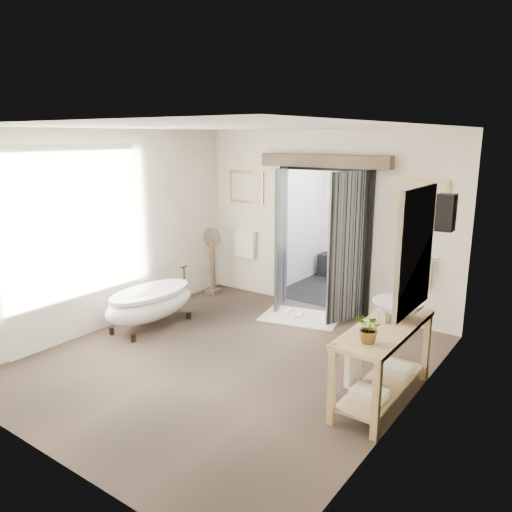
{
  "coord_description": "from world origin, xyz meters",
  "views": [
    {
      "loc": [
        3.73,
        -4.61,
        2.79
      ],
      "look_at": [
        0.0,
        0.6,
        1.25
      ],
      "focal_mm": 35.0,
      "sensor_mm": 36.0,
      "label": 1
    }
  ],
  "objects_px": {
    "clawfoot_tub": "(151,302)",
    "basin": "(398,309)",
    "vanity": "(381,356)",
    "rug": "(301,317)"
  },
  "relations": [
    {
      "from": "basin",
      "to": "vanity",
      "type": "bearing_deg",
      "value": -85.54
    },
    {
      "from": "vanity",
      "to": "rug",
      "type": "relative_size",
      "value": 1.33
    },
    {
      "from": "clawfoot_tub",
      "to": "rug",
      "type": "bearing_deg",
      "value": 44.84
    },
    {
      "from": "clawfoot_tub",
      "to": "rug",
      "type": "height_order",
      "value": "clawfoot_tub"
    },
    {
      "from": "clawfoot_tub",
      "to": "vanity",
      "type": "distance_m",
      "value": 3.62
    },
    {
      "from": "vanity",
      "to": "basin",
      "type": "height_order",
      "value": "basin"
    },
    {
      "from": "clawfoot_tub",
      "to": "rug",
      "type": "relative_size",
      "value": 1.32
    },
    {
      "from": "clawfoot_tub",
      "to": "basin",
      "type": "bearing_deg",
      "value": 4.44
    },
    {
      "from": "clawfoot_tub",
      "to": "vanity",
      "type": "xyz_separation_m",
      "value": [
        3.61,
        -0.05,
        0.13
      ]
    },
    {
      "from": "vanity",
      "to": "rug",
      "type": "height_order",
      "value": "vanity"
    }
  ]
}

